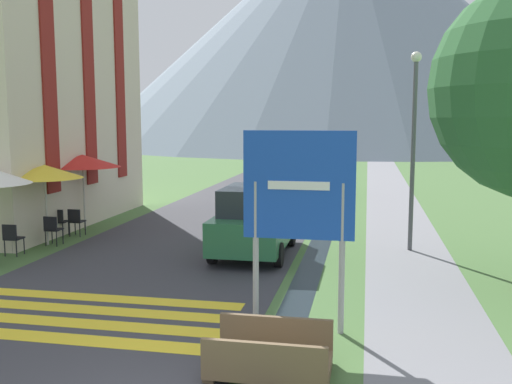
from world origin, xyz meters
name	(u,v)px	position (x,y,z in m)	size (l,w,h in m)	color
ground_plane	(311,198)	(0.00, 20.00, 0.00)	(160.00, 160.00, 0.00)	#476B38
road	(287,176)	(-2.50, 30.00, 0.00)	(6.40, 60.00, 0.01)	#38383D
footpath	(385,177)	(3.60, 30.00, 0.00)	(2.20, 60.00, 0.01)	slate
drainage_channel	(346,177)	(1.20, 30.00, 0.00)	(0.60, 60.00, 0.00)	black
crosswalk_marking	(85,316)	(-2.50, 3.42, 0.01)	(5.44, 2.54, 0.01)	yellow
mountain_distant	(346,27)	(-1.07, 80.37, 16.94)	(74.87, 74.87, 33.88)	gray
hotel_building	(13,46)	(-9.40, 12.00, 6.01)	(5.94, 9.34, 11.14)	beige
road_sign	(299,202)	(1.38, 3.49, 2.20)	(1.85, 0.11, 3.38)	#9E9EA3
footbridge	(270,358)	(1.20, 1.78, 0.23)	(1.70, 1.10, 0.65)	brown
parked_car_near	(254,221)	(-0.40, 8.70, 0.91)	(1.84, 3.81, 1.82)	#28663D
parked_car_far	(301,175)	(-0.66, 21.52, 0.91)	(1.97, 4.02, 1.82)	#B2B2B7
cafe_chair_near_right	(12,237)	(-6.59, 7.35, 0.51)	(0.40, 0.40, 0.85)	black
cafe_chair_middle	(52,228)	(-6.22, 8.66, 0.51)	(0.40, 0.40, 0.85)	black
cafe_chair_far_left	(76,220)	(-6.22, 9.99, 0.51)	(0.40, 0.40, 0.85)	black
cafe_chair_far_right	(59,220)	(-6.70, 9.85, 0.51)	(0.40, 0.40, 0.85)	black
cafe_umbrella_middle_yellow	(45,172)	(-6.44, 8.75, 2.10)	(2.12, 2.12, 2.29)	#B7B2A8
cafe_umbrella_rear_red	(83,161)	(-6.53, 11.14, 2.23)	(2.40, 2.40, 2.43)	#B7B2A8
person_seated_far	(12,225)	(-7.00, 7.98, 0.70)	(0.32, 0.32, 1.28)	#282833
streetlamp	(414,135)	(3.68, 10.04, 3.15)	(0.28, 0.28, 5.33)	#515156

